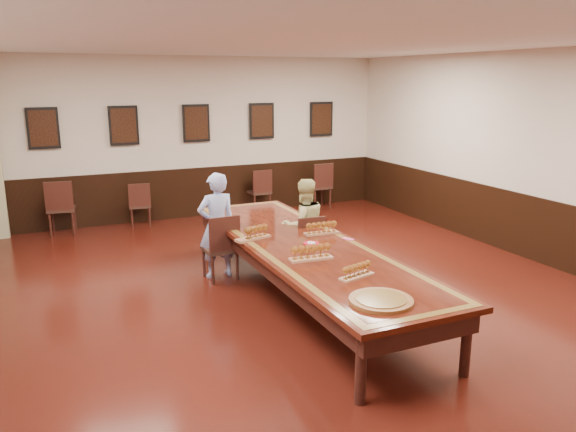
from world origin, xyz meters
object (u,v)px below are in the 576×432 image
chair_woman (306,244)px  carved_platter (381,300)px  spare_chair_a (61,207)px  spare_chair_c (259,190)px  spare_chair_b (140,204)px  person_man (217,225)px  chair_man (220,246)px  spare_chair_d (319,185)px  person_woman (304,226)px  conference_table (304,255)px

chair_woman → carved_platter: chair_woman is taller
spare_chair_a → spare_chair_c: spare_chair_a is taller
spare_chair_a → spare_chair_b: 1.40m
spare_chair_a → person_man: person_man is taller
spare_chair_c → person_man: person_man is taller
person_man → carved_platter: size_ratio=2.08×
chair_man → spare_chair_d: size_ratio=0.95×
spare_chair_b → carved_platter: bearing=105.9°
chair_woman → spare_chair_c: bearing=-99.6°
person_woman → conference_table: 1.10m
spare_chair_d → chair_man: bearing=44.5°
spare_chair_a → spare_chair_d: (5.25, 0.01, -0.01)m
person_woman → conference_table: (-0.47, -0.99, -0.08)m
chair_man → carved_platter: (0.55, -3.20, 0.30)m
person_woman → chair_woman: bearing=90.0°
chair_woman → carved_platter: 2.98m
chair_woman → spare_chair_c: size_ratio=0.96×
conference_table → chair_man: bearing=121.1°
conference_table → spare_chair_a: bearing=119.5°
person_man → carved_platter: bearing=96.3°
chair_woman → person_woman: person_woman is taller
spare_chair_a → person_woman: person_woman is taller
spare_chair_d → person_woman: person_woman is taller
spare_chair_c → carved_platter: bearing=76.1°
spare_chair_b → spare_chair_d: 3.85m
spare_chair_a → spare_chair_c: bearing=-169.6°
spare_chair_c → carved_platter: (-1.44, -6.80, 0.31)m
conference_table → carved_platter: bearing=-95.1°
person_woman → conference_table: size_ratio=0.28×
spare_chair_a → conference_table: size_ratio=0.20×
spare_chair_d → person_woman: (-2.14, -3.67, 0.20)m
spare_chair_c → spare_chair_a: bearing=0.4°
spare_chair_c → person_man: (-2.00, -3.50, 0.30)m
chair_man → spare_chair_c: bearing=-122.3°
spare_chair_b → person_woman: 4.07m
person_woman → person_man: bearing=-12.7°
chair_man → chair_woman: bearing=162.2°
spare_chair_b → person_man: person_man is taller
chair_man → person_man: (-0.01, 0.10, 0.28)m
conference_table → carved_platter: size_ratio=6.89×
spare_chair_b → spare_chair_c: 2.51m
spare_chair_a → carved_platter: spare_chair_a is taller
person_man → conference_table: 1.51m
conference_table → carved_platter: (-0.18, -1.99, 0.16)m
spare_chair_d → person_woman: 4.25m
spare_chair_a → person_man: size_ratio=0.66×
chair_woman → spare_chair_d: bearing=-117.7°
person_woman → carved_platter: bearing=79.6°
spare_chair_d → chair_woman: bearing=58.9°
spare_chair_b → person_man: (0.51, -3.36, 0.33)m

